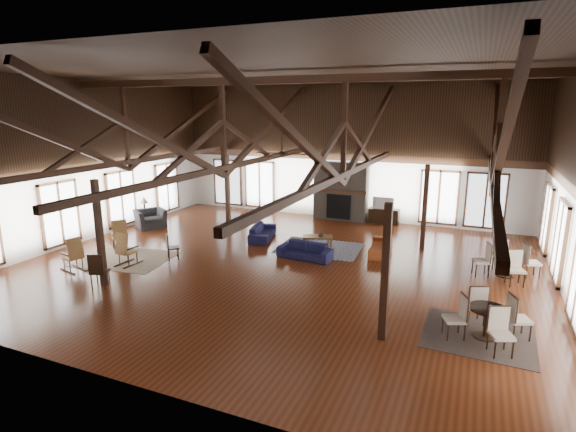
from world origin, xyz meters
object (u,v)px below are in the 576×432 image
at_px(cafe_table_far, 506,260).
at_px(tv_console, 384,216).
at_px(sofa_navy_front, 305,251).
at_px(sofa_orange, 381,246).
at_px(coffee_table, 318,238).
at_px(armchair, 150,219).
at_px(sofa_navy_left, 262,232).
at_px(cafe_table_near, 487,317).

distance_m(cafe_table_far, tv_console, 6.85).
xyz_separation_m(sofa_navy_front, sofa_orange, (2.25, 1.52, 0.00)).
relative_size(coffee_table, armchair, 1.01).
distance_m(sofa_navy_left, coffee_table, 2.33).
height_order(armchair, cafe_table_far, cafe_table_far).
bearing_deg(coffee_table, tv_console, 50.69).
xyz_separation_m(sofa_navy_front, sofa_navy_left, (-2.35, 1.53, 0.01)).
xyz_separation_m(cafe_table_near, tv_console, (-4.12, 9.30, -0.17)).
bearing_deg(sofa_navy_left, sofa_orange, -104.06).
bearing_deg(cafe_table_far, sofa_orange, 169.99).
bearing_deg(coffee_table, sofa_navy_front, -109.48).
relative_size(sofa_navy_left, tv_console, 1.44).
bearing_deg(sofa_orange, sofa_navy_left, -97.51).
bearing_deg(sofa_orange, armchair, -95.42).
relative_size(sofa_navy_front, armchair, 1.54).
relative_size(coffee_table, cafe_table_near, 0.63).
xyz_separation_m(sofa_navy_front, cafe_table_far, (6.16, 0.83, 0.24)).
bearing_deg(cafe_table_near, sofa_navy_left, 147.80).
bearing_deg(cafe_table_far, coffee_table, 174.95).
relative_size(armchair, cafe_table_far, 0.60).
bearing_deg(sofa_navy_front, cafe_table_far, 11.95).
height_order(sofa_navy_left, tv_console, tv_console).
xyz_separation_m(sofa_navy_front, armchair, (-7.48, 1.19, 0.12)).
relative_size(sofa_navy_front, sofa_orange, 0.99).
bearing_deg(cafe_table_near, cafe_table_far, 82.69).
height_order(sofa_orange, cafe_table_far, cafe_table_far).
distance_m(sofa_navy_left, tv_console, 5.76).
bearing_deg(sofa_navy_front, sofa_navy_left, 151.19).
height_order(sofa_orange, tv_console, tv_console).
bearing_deg(tv_console, cafe_table_near, -66.11).
height_order(coffee_table, armchair, armchair).
bearing_deg(coffee_table, cafe_table_near, -61.35).
height_order(sofa_navy_front, cafe_table_far, cafe_table_far).
relative_size(sofa_navy_left, cafe_table_near, 0.98).
relative_size(sofa_navy_front, sofa_navy_left, 0.98).
bearing_deg(sofa_navy_left, cafe_table_near, -136.09).
distance_m(sofa_navy_left, cafe_table_far, 8.54).
xyz_separation_m(coffee_table, armchair, (-7.46, -0.18, 0.03)).
bearing_deg(tv_console, sofa_navy_left, -131.75).
distance_m(sofa_navy_left, cafe_table_near, 9.40).
xyz_separation_m(sofa_orange, cafe_table_near, (3.35, -5.00, 0.22)).
height_order(sofa_navy_left, coffee_table, sofa_navy_left).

